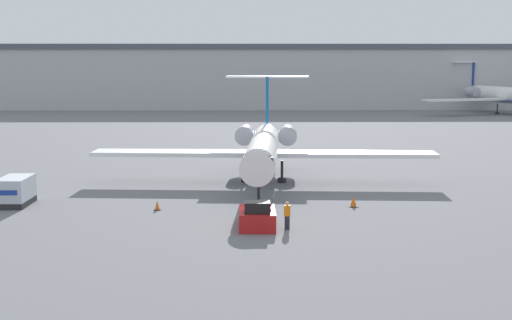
# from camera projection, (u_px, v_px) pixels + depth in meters

# --- Properties ---
(ground_plane) EXTENTS (600.00, 600.00, 0.00)m
(ground_plane) POSITION_uv_depth(u_px,v_px,m) (258.00, 228.00, 46.29)
(ground_plane) COLOR slate
(terminal_building) EXTENTS (180.00, 16.80, 14.57)m
(terminal_building) POSITION_uv_depth(u_px,v_px,m) (250.00, 76.00, 164.14)
(terminal_building) COLOR #B2B2B7
(terminal_building) RESTS_ON ground
(airplane_main) EXTENTS (30.34, 25.25, 9.28)m
(airplane_main) POSITION_uv_depth(u_px,v_px,m) (264.00, 147.00, 62.94)
(airplane_main) COLOR white
(airplane_main) RESTS_ON ground
(pushback_tug) EXTENTS (2.34, 3.80, 1.88)m
(pushback_tug) POSITION_uv_depth(u_px,v_px,m) (257.00, 217.00, 46.31)
(pushback_tug) COLOR #B21919
(pushback_tug) RESTS_ON ground
(luggage_cart) EXTENTS (2.05, 3.79, 2.14)m
(luggage_cart) POSITION_uv_depth(u_px,v_px,m) (16.00, 191.00, 53.51)
(luggage_cart) COLOR #232326
(luggage_cart) RESTS_ON ground
(worker_near_tug) EXTENTS (0.40, 0.26, 1.84)m
(worker_near_tug) POSITION_uv_depth(u_px,v_px,m) (287.00, 215.00, 45.78)
(worker_near_tug) COLOR #232838
(worker_near_tug) RESTS_ON ground
(traffic_cone_left) EXTENTS (0.52, 0.52, 0.70)m
(traffic_cone_left) POSITION_uv_depth(u_px,v_px,m) (157.00, 205.00, 51.88)
(traffic_cone_left) COLOR black
(traffic_cone_left) RESTS_ON ground
(traffic_cone_right) EXTENTS (0.67, 0.67, 0.77)m
(traffic_cone_right) POSITION_uv_depth(u_px,v_px,m) (353.00, 202.00, 53.04)
(traffic_cone_right) COLOR black
(traffic_cone_right) RESTS_ON ground
(airplane_parked_far_left) EXTENTS (37.78, 30.43, 10.68)m
(airplane_parked_far_left) POSITION_uv_depth(u_px,v_px,m) (509.00, 95.00, 145.18)
(airplane_parked_far_left) COLOR white
(airplane_parked_far_left) RESTS_ON ground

